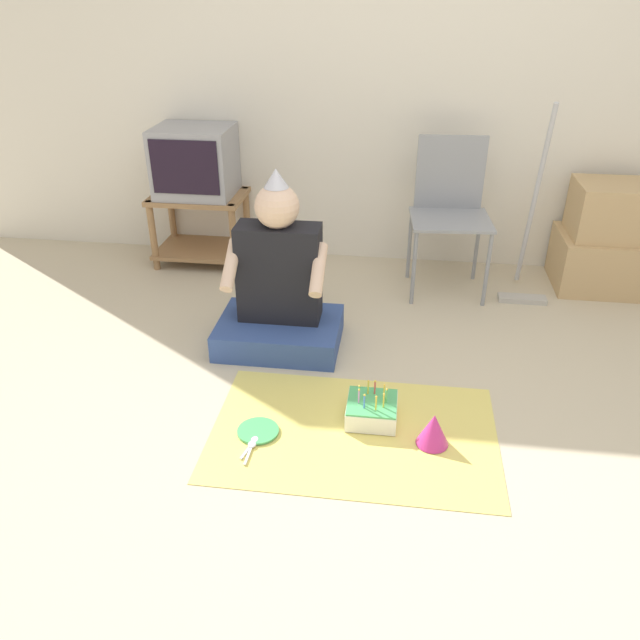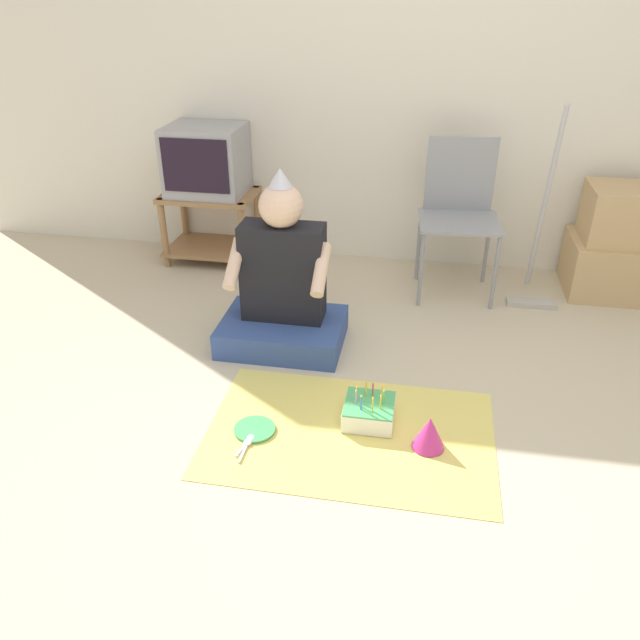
% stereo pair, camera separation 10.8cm
% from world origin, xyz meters
% --- Properties ---
extents(ground_plane, '(16.00, 16.00, 0.00)m').
position_xyz_m(ground_plane, '(0.00, 0.00, 0.00)').
color(ground_plane, beige).
extents(wall_back, '(6.40, 0.06, 2.55)m').
position_xyz_m(wall_back, '(0.00, 2.20, 1.27)').
color(wall_back, silver).
rests_on(wall_back, ground_plane).
extents(tv_stand, '(0.60, 0.43, 0.47)m').
position_xyz_m(tv_stand, '(-1.40, 1.95, 0.28)').
color(tv_stand, '#997047').
rests_on(tv_stand, ground_plane).
extents(tv, '(0.48, 0.41, 0.43)m').
position_xyz_m(tv, '(-1.40, 1.95, 0.68)').
color(tv, '#99999E').
rests_on(tv, tv_stand).
extents(folding_chair, '(0.49, 0.44, 0.90)m').
position_xyz_m(folding_chair, '(0.20, 1.78, 0.53)').
color(folding_chair, gray).
rests_on(folding_chair, ground_plane).
extents(cardboard_box_stack, '(0.58, 0.46, 0.65)m').
position_xyz_m(cardboard_box_stack, '(1.18, 1.90, 0.30)').
color(cardboard_box_stack, tan).
rests_on(cardboard_box_stack, ground_plane).
extents(dust_mop, '(0.28, 0.31, 1.14)m').
position_xyz_m(dust_mop, '(0.67, 1.68, 0.32)').
color(dust_mop, '#B2ADA3').
rests_on(dust_mop, ground_plane).
extents(person_seated, '(0.63, 0.46, 0.92)m').
position_xyz_m(person_seated, '(-0.67, 0.96, 0.30)').
color(person_seated, '#334C8C').
rests_on(person_seated, ground_plane).
extents(party_cloth, '(1.21, 0.79, 0.01)m').
position_xyz_m(party_cloth, '(-0.22, 0.26, 0.00)').
color(party_cloth, '#EAD666').
rests_on(party_cloth, ground_plane).
extents(birthday_cake, '(0.22, 0.22, 0.16)m').
position_xyz_m(birthday_cake, '(-0.15, 0.35, 0.05)').
color(birthday_cake, white).
rests_on(birthday_cake, party_cloth).
extents(party_hat_blue, '(0.14, 0.14, 0.14)m').
position_xyz_m(party_hat_blue, '(0.11, 0.22, 0.08)').
color(party_hat_blue, '#CC338C').
rests_on(party_hat_blue, party_cloth).
extents(paper_plate, '(0.18, 0.18, 0.01)m').
position_xyz_m(paper_plate, '(-0.63, 0.20, 0.01)').
color(paper_plate, '#4CB266').
rests_on(paper_plate, party_cloth).
extents(plastic_spoon_near, '(0.05, 0.14, 0.01)m').
position_xyz_m(plastic_spoon_near, '(-0.63, 0.12, 0.01)').
color(plastic_spoon_near, white).
rests_on(plastic_spoon_near, party_cloth).
extents(plastic_spoon_far, '(0.04, 0.15, 0.01)m').
position_xyz_m(plastic_spoon_far, '(-0.63, 0.09, 0.01)').
color(plastic_spoon_far, white).
rests_on(plastic_spoon_far, party_cloth).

